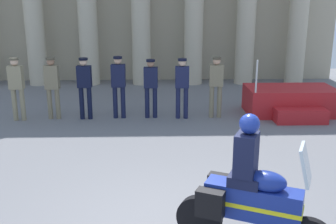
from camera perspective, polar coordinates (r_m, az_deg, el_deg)
name	(u,v)px	position (r m, az deg, el deg)	size (l,w,h in m)	color
reviewing_stand	(291,102)	(12.31, 16.88, 1.41)	(2.53, 1.91, 1.67)	#B21E23
officer_in_row_0	(17,84)	(11.75, -20.52, 3.72)	(0.39, 0.24, 1.74)	gray
officer_in_row_1	(52,83)	(11.61, -15.97, 3.91)	(0.39, 0.24, 1.72)	#7A7056
officer_in_row_2	(85,83)	(11.37, -11.65, 3.96)	(0.39, 0.24, 1.72)	black
officer_in_row_3	(119,82)	(11.32, -6.97, 4.18)	(0.39, 0.24, 1.74)	#141938
officer_in_row_4	(151,84)	(11.28, -2.43, 3.99)	(0.39, 0.24, 1.65)	#141938
officer_in_row_5	(182,83)	(11.21, 1.99, 4.03)	(0.39, 0.24, 1.69)	#191E42
officer_in_row_6	(216,82)	(11.37, 6.77, 4.18)	(0.39, 0.24, 1.72)	#7A7056
motorcycle_with_rider	(248,196)	(5.48, 11.14, -11.45)	(1.95, 1.08, 1.90)	black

